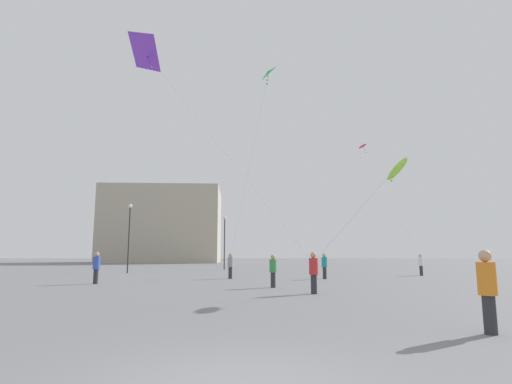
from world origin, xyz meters
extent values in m
cylinder|color=#2D2D33|center=(-1.76, 22.98, 0.39)|extent=(0.26, 0.26, 0.79)
cylinder|color=gray|center=(-1.76, 22.98, 1.13)|extent=(0.38, 0.38, 0.68)
sphere|color=tan|center=(-1.76, 22.98, 1.60)|extent=(0.26, 0.26, 0.26)
cylinder|color=#2D2D33|center=(2.58, 12.35, 0.40)|extent=(0.26, 0.26, 0.80)
cylinder|color=red|center=(2.58, 12.35, 1.15)|extent=(0.38, 0.38, 0.70)
sphere|color=tan|center=(2.58, 12.35, 1.63)|extent=(0.26, 0.26, 0.26)
cylinder|color=#2D2D33|center=(-8.99, 18.06, 0.41)|extent=(0.26, 0.26, 0.81)
cylinder|color=#3351B7|center=(-8.99, 18.06, 1.17)|extent=(0.39, 0.39, 0.71)
sphere|color=tan|center=(-8.99, 18.06, 1.65)|extent=(0.26, 0.26, 0.26)
cylinder|color=#2D2D33|center=(5.17, 3.59, 0.40)|extent=(0.26, 0.26, 0.80)
cylinder|color=orange|center=(5.17, 3.59, 1.15)|extent=(0.38, 0.38, 0.70)
sphere|color=tan|center=(5.17, 3.59, 1.63)|extent=(0.26, 0.26, 0.26)
cylinder|color=#2D2D33|center=(0.94, 15.58, 0.37)|extent=(0.24, 0.24, 0.75)
cylinder|color=#388C47|center=(0.94, 15.58, 1.07)|extent=(0.36, 0.36, 0.65)
sphere|color=tan|center=(0.94, 15.58, 1.52)|extent=(0.24, 0.24, 0.24)
cylinder|color=#2D2D33|center=(12.80, 27.18, 0.38)|extent=(0.25, 0.25, 0.75)
cylinder|color=white|center=(12.80, 27.18, 1.08)|extent=(0.36, 0.36, 0.65)
sphere|color=tan|center=(12.80, 27.18, 1.53)|extent=(0.25, 0.25, 0.25)
cylinder|color=#2D2D33|center=(4.63, 22.80, 0.39)|extent=(0.26, 0.26, 0.78)
cylinder|color=teal|center=(4.63, 22.80, 1.12)|extent=(0.37, 0.37, 0.68)
sphere|color=tan|center=(4.63, 22.80, 1.59)|extent=(0.26, 0.26, 0.26)
cone|color=#8CD12D|center=(6.30, 12.40, 5.43)|extent=(1.08, 1.39, 1.10)
sphere|color=#8CD12D|center=(6.20, 12.30, 5.22)|extent=(0.10, 0.10, 0.10)
sphere|color=#8CD12D|center=(6.10, 12.20, 5.01)|extent=(0.10, 0.10, 0.10)
sphere|color=#8CD12D|center=(6.00, 12.11, 4.80)|extent=(0.10, 0.10, 0.10)
cylinder|color=silver|center=(4.44, 12.37, 3.37)|extent=(3.73, 0.07, 4.14)
cone|color=red|center=(10.09, 32.96, 11.96)|extent=(1.02, 1.06, 0.60)
sphere|color=red|center=(10.22, 33.02, 11.75)|extent=(0.10, 0.10, 0.10)
sphere|color=red|center=(10.34, 33.08, 11.54)|extent=(0.10, 0.10, 0.10)
sphere|color=red|center=(10.47, 33.14, 11.33)|extent=(0.10, 0.10, 0.10)
cylinder|color=silver|center=(11.45, 30.07, 6.63)|extent=(2.73, 5.80, 10.66)
pyramid|color=purple|center=(-3.10, 6.09, 7.67)|extent=(1.44, 1.78, 0.79)
sphere|color=purple|center=(-3.03, 5.97, 7.44)|extent=(0.10, 0.10, 0.10)
sphere|color=purple|center=(-2.94, 5.86, 7.23)|extent=(0.10, 0.10, 0.10)
sphere|color=purple|center=(-2.85, 5.76, 7.02)|extent=(0.10, 0.10, 0.10)
cylinder|color=silver|center=(-0.27, 9.21, 4.48)|extent=(5.72, 6.29, 6.37)
cone|color=green|center=(0.85, 20.27, 13.57)|extent=(1.53, 1.69, 1.12)
sphere|color=green|center=(0.82, 20.41, 13.36)|extent=(0.10, 0.10, 0.10)
sphere|color=green|center=(0.79, 20.54, 13.15)|extent=(0.10, 0.10, 0.10)
sphere|color=green|center=(0.77, 20.68, 12.94)|extent=(0.10, 0.10, 0.10)
cylinder|color=silver|center=(-0.45, 21.63, 7.44)|extent=(2.63, 2.74, 12.28)
cube|color=#B2A893|center=(-19.00, 76.44, 7.22)|extent=(22.96, 18.48, 14.43)
cylinder|color=#2D2D30|center=(-3.65, 39.58, 2.72)|extent=(0.12, 0.12, 5.44)
sphere|color=#EAE5C6|center=(-3.65, 39.58, 5.59)|extent=(0.36, 0.36, 0.36)
cylinder|color=#2D2D30|center=(-11.44, 31.15, 2.90)|extent=(0.12, 0.12, 5.80)
sphere|color=#EAE5C6|center=(-11.44, 31.15, 5.95)|extent=(0.36, 0.36, 0.36)
camera|label=1|loc=(0.35, -5.41, 1.67)|focal=28.81mm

